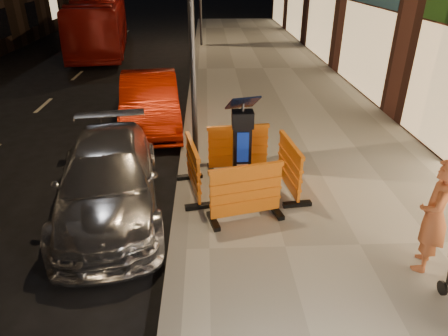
{
  "coord_description": "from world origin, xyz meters",
  "views": [
    {
      "loc": [
        0.54,
        -5.16,
        4.27
      ],
      "look_at": [
        0.8,
        1.0,
        1.1
      ],
      "focal_mm": 32.0,
      "sensor_mm": 36.0,
      "label": 1
    }
  ],
  "objects_px": {
    "barrier_front": "(246,193)",
    "barrier_bldgside": "(289,167)",
    "barrier_kerbside": "(193,169)",
    "car_silver": "(113,209)",
    "barrier_back": "(238,148)",
    "man": "(434,216)",
    "parking_kiosk": "(242,149)",
    "bus_doubledecker": "(103,51)",
    "car_red": "(152,125)"
  },
  "relations": [
    {
      "from": "car_silver",
      "to": "bus_doubledecker",
      "type": "xyz_separation_m",
      "value": [
        -3.75,
        15.9,
        0.0
      ]
    },
    {
      "from": "barrier_front",
      "to": "barrier_kerbside",
      "type": "xyz_separation_m",
      "value": [
        -0.95,
        0.95,
        0.0
      ]
    },
    {
      "from": "parking_kiosk",
      "to": "car_silver",
      "type": "bearing_deg",
      "value": 178.37
    },
    {
      "from": "car_silver",
      "to": "man",
      "type": "relative_size",
      "value": 2.51
    },
    {
      "from": "barrier_back",
      "to": "bus_doubledecker",
      "type": "relative_size",
      "value": 0.13
    },
    {
      "from": "car_silver",
      "to": "barrier_kerbside",
      "type": "bearing_deg",
      "value": 2.17
    },
    {
      "from": "barrier_back",
      "to": "bus_doubledecker",
      "type": "distance_m",
      "value": 15.93
    },
    {
      "from": "barrier_bldgside",
      "to": "bus_doubledecker",
      "type": "xyz_separation_m",
      "value": [
        -7.23,
        15.58,
        -0.68
      ]
    },
    {
      "from": "barrier_kerbside",
      "to": "barrier_bldgside",
      "type": "relative_size",
      "value": 1.0
    },
    {
      "from": "parking_kiosk",
      "to": "car_silver",
      "type": "relative_size",
      "value": 0.42
    },
    {
      "from": "barrier_kerbside",
      "to": "bus_doubledecker",
      "type": "xyz_separation_m",
      "value": [
        -5.33,
        15.58,
        -0.68
      ]
    },
    {
      "from": "barrier_front",
      "to": "man",
      "type": "height_order",
      "value": "man"
    },
    {
      "from": "parking_kiosk",
      "to": "barrier_bldgside",
      "type": "relative_size",
      "value": 1.4
    },
    {
      "from": "barrier_back",
      "to": "man",
      "type": "distance_m",
      "value": 4.19
    },
    {
      "from": "parking_kiosk",
      "to": "car_red",
      "type": "distance_m",
      "value": 4.9
    },
    {
      "from": "barrier_back",
      "to": "barrier_kerbside",
      "type": "distance_m",
      "value": 1.34
    },
    {
      "from": "barrier_back",
      "to": "car_silver",
      "type": "height_order",
      "value": "barrier_back"
    },
    {
      "from": "barrier_back",
      "to": "barrier_bldgside",
      "type": "relative_size",
      "value": 1.0
    },
    {
      "from": "parking_kiosk",
      "to": "car_silver",
      "type": "xyz_separation_m",
      "value": [
        -2.53,
        -0.32,
        -1.1
      ]
    },
    {
      "from": "car_silver",
      "to": "man",
      "type": "xyz_separation_m",
      "value": [
        5.11,
        -2.01,
        1.05
      ]
    },
    {
      "from": "man",
      "to": "barrier_kerbside",
      "type": "bearing_deg",
      "value": -90.3
    },
    {
      "from": "barrier_bldgside",
      "to": "car_red",
      "type": "relative_size",
      "value": 0.3
    },
    {
      "from": "barrier_front",
      "to": "man",
      "type": "bearing_deg",
      "value": -42.17
    },
    {
      "from": "parking_kiosk",
      "to": "bus_doubledecker",
      "type": "relative_size",
      "value": 0.19
    },
    {
      "from": "barrier_front",
      "to": "barrier_kerbside",
      "type": "distance_m",
      "value": 1.34
    },
    {
      "from": "barrier_front",
      "to": "car_silver",
      "type": "bearing_deg",
      "value": 152.2
    },
    {
      "from": "barrier_front",
      "to": "barrier_back",
      "type": "distance_m",
      "value": 1.9
    },
    {
      "from": "barrier_kerbside",
      "to": "bus_doubledecker",
      "type": "distance_m",
      "value": 16.48
    },
    {
      "from": "barrier_front",
      "to": "barrier_bldgside",
      "type": "xyz_separation_m",
      "value": [
        0.95,
        0.95,
        0.0
      ]
    },
    {
      "from": "parking_kiosk",
      "to": "barrier_front",
      "type": "relative_size",
      "value": 1.4
    },
    {
      "from": "barrier_back",
      "to": "barrier_kerbside",
      "type": "height_order",
      "value": "same"
    },
    {
      "from": "barrier_bldgside",
      "to": "man",
      "type": "relative_size",
      "value": 0.76
    },
    {
      "from": "car_red",
      "to": "barrier_front",
      "type": "bearing_deg",
      "value": -73.18
    },
    {
      "from": "barrier_kerbside",
      "to": "car_silver",
      "type": "height_order",
      "value": "barrier_kerbside"
    },
    {
      "from": "barrier_front",
      "to": "bus_doubledecker",
      "type": "bearing_deg",
      "value": 96.92
    },
    {
      "from": "barrier_bldgside",
      "to": "car_silver",
      "type": "bearing_deg",
      "value": 88.4
    },
    {
      "from": "parking_kiosk",
      "to": "man",
      "type": "distance_m",
      "value": 3.48
    },
    {
      "from": "barrier_kerbside",
      "to": "barrier_bldgside",
      "type": "bearing_deg",
      "value": -100.9
    },
    {
      "from": "barrier_front",
      "to": "parking_kiosk",
      "type": "bearing_deg",
      "value": 76.1
    },
    {
      "from": "car_silver",
      "to": "bus_doubledecker",
      "type": "distance_m",
      "value": 16.34
    },
    {
      "from": "barrier_kerbside",
      "to": "bus_doubledecker",
      "type": "bearing_deg",
      "value": 8.0
    },
    {
      "from": "barrier_kerbside",
      "to": "barrier_back",
      "type": "bearing_deg",
      "value": -55.9
    },
    {
      "from": "car_red",
      "to": "parking_kiosk",
      "type": "bearing_deg",
      "value": -68.51
    },
    {
      "from": "car_silver",
      "to": "bus_doubledecker",
      "type": "relative_size",
      "value": 0.45
    },
    {
      "from": "parking_kiosk",
      "to": "car_silver",
      "type": "distance_m",
      "value": 2.78
    },
    {
      "from": "parking_kiosk",
      "to": "barrier_back",
      "type": "relative_size",
      "value": 1.4
    },
    {
      "from": "barrier_back",
      "to": "car_red",
      "type": "xyz_separation_m",
      "value": [
        -2.3,
        3.23,
        -0.68
      ]
    },
    {
      "from": "barrier_front",
      "to": "barrier_bldgside",
      "type": "bearing_deg",
      "value": 31.1
    },
    {
      "from": "barrier_kerbside",
      "to": "car_silver",
      "type": "relative_size",
      "value": 0.3
    },
    {
      "from": "barrier_bldgside",
      "to": "bus_doubledecker",
      "type": "distance_m",
      "value": 17.19
    }
  ]
}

